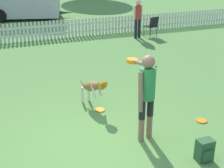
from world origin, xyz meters
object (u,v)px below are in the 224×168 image
(spectator_standing, at_px, (138,15))
(leaping_dog, at_px, (93,87))
(folding_chair_blue_left, at_px, (152,25))
(backpack_on_grass, at_px, (205,150))
(frisbee_midfield, at_px, (202,121))
(frisbee_near_handler, at_px, (100,110))
(handler_person, at_px, (146,88))

(spectator_standing, bearing_deg, leaping_dog, 42.57)
(folding_chair_blue_left, bearing_deg, backpack_on_grass, 52.92)
(spectator_standing, bearing_deg, frisbee_midfield, 62.20)
(frisbee_near_handler, bearing_deg, frisbee_midfield, -34.09)
(handler_person, xyz_separation_m, frisbee_near_handler, (-0.40, 1.33, -0.99))
(handler_person, xyz_separation_m, frisbee_midfield, (1.38, 0.13, -0.99))
(leaping_dog, bearing_deg, backpack_on_grass, 96.71)
(backpack_on_grass, bearing_deg, frisbee_near_handler, 113.86)
(handler_person, distance_m, frisbee_near_handler, 1.71)
(leaping_dog, distance_m, frisbee_near_handler, 0.53)
(spectator_standing, bearing_deg, backpack_on_grass, 59.03)
(handler_person, relative_size, folding_chair_blue_left, 1.91)
(backpack_on_grass, bearing_deg, leaping_dog, 113.18)
(frisbee_midfield, bearing_deg, spectator_standing, 75.28)
(leaping_dog, relative_size, frisbee_midfield, 4.63)
(frisbee_midfield, bearing_deg, frisbee_near_handler, 145.91)
(frisbee_midfield, distance_m, spectator_standing, 7.05)
(frisbee_near_handler, bearing_deg, backpack_on_grass, -66.14)
(leaping_dog, bearing_deg, frisbee_near_handler, 90.02)
(backpack_on_grass, bearing_deg, frisbee_midfield, 55.30)
(frisbee_midfield, bearing_deg, handler_person, -174.81)
(leaping_dog, bearing_deg, frisbee_midfield, 125.45)
(leaping_dog, xyz_separation_m, spectator_standing, (3.63, 5.31, 0.45))
(leaping_dog, bearing_deg, folding_chair_blue_left, -145.49)
(backpack_on_grass, xyz_separation_m, folding_chair_blue_left, (3.17, 7.81, 0.32))
(leaping_dog, height_order, spectator_standing, spectator_standing)
(handler_person, xyz_separation_m, leaping_dog, (-0.48, 1.58, -0.53))
(handler_person, xyz_separation_m, backpack_on_grass, (0.62, -0.97, -0.82))
(leaping_dog, bearing_deg, handler_person, 90.33)
(leaping_dog, height_order, frisbee_near_handler, leaping_dog)
(leaping_dog, relative_size, backpack_on_grass, 2.67)
(frisbee_near_handler, bearing_deg, handler_person, -73.15)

